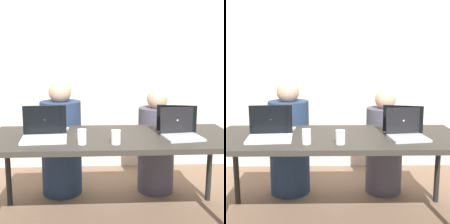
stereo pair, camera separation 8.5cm
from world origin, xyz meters
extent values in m
plane|color=brown|center=(0.00, 0.00, 0.00)|extent=(12.00, 12.00, 0.00)
cube|color=beige|center=(0.00, 1.41, 1.23)|extent=(5.16, 0.10, 2.47)
cube|color=#302D28|center=(0.00, 0.00, 0.72)|extent=(1.98, 0.80, 0.04)
cylinder|color=black|center=(-0.94, 0.35, 0.35)|extent=(0.05, 0.05, 0.70)
cylinder|color=black|center=(0.94, 0.35, 0.35)|extent=(0.05, 0.05, 0.70)
cylinder|color=navy|center=(-0.48, 0.61, 0.47)|extent=(0.46, 0.46, 0.94)
sphere|color=tan|center=(-0.48, 0.61, 1.03)|extent=(0.22, 0.22, 0.22)
cylinder|color=#444351|center=(0.48, 0.61, 0.43)|extent=(0.38, 0.38, 0.87)
sphere|color=tan|center=(0.48, 0.61, 0.95)|extent=(0.21, 0.21, 0.21)
cube|color=silver|center=(-0.54, 0.17, 0.75)|extent=(0.35, 0.28, 0.02)
cube|color=black|center=(-0.57, 0.05, 0.87)|extent=(0.31, 0.07, 0.21)
sphere|color=white|center=(-0.57, 0.04, 0.87)|extent=(0.04, 0.04, 0.04)
cube|color=#B3B0BB|center=(0.54, -0.12, 0.75)|extent=(0.31, 0.26, 0.02)
cube|color=black|center=(0.52, 0.00, 0.86)|extent=(0.28, 0.05, 0.21)
sphere|color=white|center=(0.52, 0.01, 0.86)|extent=(0.04, 0.04, 0.04)
cube|color=silver|center=(-0.53, -0.11, 0.75)|extent=(0.36, 0.28, 0.02)
cube|color=black|center=(-0.54, 0.02, 0.87)|extent=(0.34, 0.04, 0.23)
sphere|color=white|center=(-0.54, 0.03, 0.87)|extent=(0.04, 0.04, 0.04)
cube|color=silver|center=(0.56, 0.17, 0.75)|extent=(0.37, 0.31, 0.02)
cube|color=black|center=(0.53, 0.05, 0.87)|extent=(0.31, 0.09, 0.22)
sphere|color=white|center=(0.52, 0.03, 0.87)|extent=(0.04, 0.04, 0.04)
cylinder|color=white|center=(-0.23, -0.23, 0.80)|extent=(0.07, 0.07, 0.11)
cylinder|color=silver|center=(-0.23, -0.23, 0.77)|extent=(0.06, 0.06, 0.06)
cylinder|color=white|center=(0.01, -0.24, 0.79)|extent=(0.07, 0.07, 0.10)
cylinder|color=silver|center=(0.01, -0.24, 0.77)|extent=(0.06, 0.06, 0.06)
camera|label=1|loc=(-0.14, -2.42, 1.37)|focal=50.00mm
camera|label=2|loc=(-0.05, -2.42, 1.37)|focal=50.00mm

